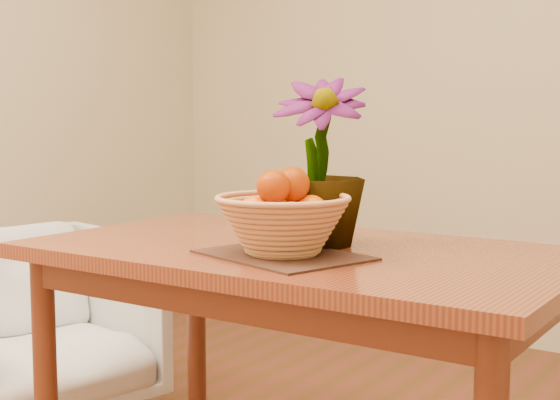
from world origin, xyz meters
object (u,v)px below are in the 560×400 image
Objects in this scene: table at (299,280)px; armchair at (36,315)px; wicker_basket at (283,227)px; potted_plant at (318,162)px.

armchair is (-1.21, 0.12, -0.29)m from table.
wicker_basket is 1.36m from armchair.
table is 1.25m from armchair.
table is 0.22m from wicker_basket.
potted_plant reaches higher than wicker_basket.
potted_plant reaches higher than armchair.
table is 1.90× the size of armchair.
wicker_basket is 0.75× the size of potted_plant.
potted_plant is 1.38m from armchair.
wicker_basket is at bearing -87.86° from armchair.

